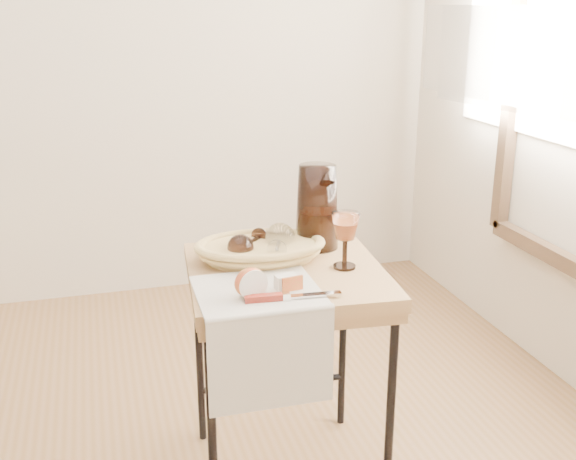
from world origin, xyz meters
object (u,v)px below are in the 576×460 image
object	(u,v)px
goblet_lying_b	(279,242)
tea_towel	(258,291)
side_table	(286,377)
goblet_lying_a	(249,243)
apple_half	(250,282)
pitcher	(317,207)
wine_goblet	(345,240)
bread_basket	(260,251)
table_knife	(289,295)

from	to	relation	value
goblet_lying_b	tea_towel	bearing A→B (deg)	171.72
tea_towel	side_table	bearing A→B (deg)	51.31
goblet_lying_a	apple_half	bearing A→B (deg)	32.21
pitcher	wine_goblet	distance (m)	0.20
bread_basket	table_knife	size ratio (longest dim) A/B	1.39
goblet_lying_a	tea_towel	bearing A→B (deg)	36.88
tea_towel	goblet_lying_b	distance (m)	0.24
bread_basket	apple_half	size ratio (longest dim) A/B	4.03
side_table	goblet_lying_a	distance (m)	0.41
side_table	table_knife	bearing A→B (deg)	-103.79
goblet_lying_b	wine_goblet	distance (m)	0.20
bread_basket	pitcher	bearing A→B (deg)	23.14
bread_basket	goblet_lying_b	bearing A→B (deg)	-17.13
wine_goblet	table_knife	bearing A→B (deg)	-140.36
side_table	tea_towel	xyz separation A→B (m)	(-0.12, -0.14, 0.35)
wine_goblet	side_table	bearing A→B (deg)	166.32
bread_basket	wine_goblet	size ratio (longest dim) A/B	2.06
apple_half	table_knife	bearing A→B (deg)	-38.33
wine_goblet	table_knife	xyz separation A→B (m)	(-0.21, -0.18, -0.07)
wine_goblet	table_knife	size ratio (longest dim) A/B	0.68
bread_basket	tea_towel	bearing A→B (deg)	-100.84
goblet_lying_a	bread_basket	bearing A→B (deg)	108.18
side_table	pitcher	bearing A→B (deg)	47.20
tea_towel	bread_basket	xyz separation A→B (m)	(0.06, 0.23, 0.02)
side_table	wine_goblet	distance (m)	0.46
bread_basket	goblet_lying_a	bearing A→B (deg)	158.11
side_table	table_knife	distance (m)	0.42
tea_towel	apple_half	bearing A→B (deg)	-130.99
bread_basket	goblet_lying_b	xyz separation A→B (m)	(0.05, -0.02, 0.03)
tea_towel	pitcher	size ratio (longest dim) A/B	1.07
bread_basket	goblet_lying_a	xyz separation A→B (m)	(-0.03, 0.01, 0.02)
pitcher	bread_basket	bearing A→B (deg)	-146.90
side_table	tea_towel	size ratio (longest dim) A/B	2.18
side_table	bread_basket	bearing A→B (deg)	121.41
goblet_lying_a	goblet_lying_b	xyz separation A→B (m)	(0.08, -0.03, 0.01)
tea_towel	goblet_lying_a	distance (m)	0.25
bread_basket	pitcher	distance (m)	0.23
bread_basket	wine_goblet	world-z (taller)	wine_goblet
bread_basket	pitcher	xyz separation A→B (m)	(0.19, 0.06, 0.10)
tea_towel	bread_basket	bearing A→B (deg)	75.07
pitcher	wine_goblet	xyz separation A→B (m)	(0.02, -0.19, -0.05)
tea_towel	apple_half	xyz separation A→B (m)	(-0.03, -0.03, 0.04)
tea_towel	goblet_lying_b	xyz separation A→B (m)	(0.11, 0.21, 0.05)
goblet_lying_b	pitcher	xyz separation A→B (m)	(0.14, 0.08, 0.07)
tea_towel	bread_basket	world-z (taller)	bread_basket
goblet_lying_a	pitcher	distance (m)	0.24
goblet_lying_b	table_knife	xyz separation A→B (m)	(-0.05, -0.28, -0.04)
tea_towel	table_knife	world-z (taller)	table_knife
apple_half	tea_towel	bearing A→B (deg)	35.04
goblet_lying_a	pitcher	bearing A→B (deg)	147.26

